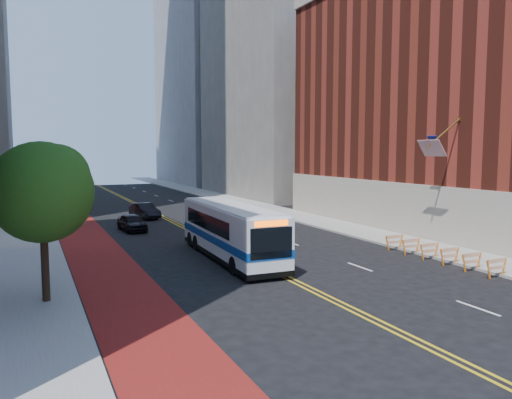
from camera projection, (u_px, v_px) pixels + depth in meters
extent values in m
plane|color=black|center=(352.00, 310.00, 20.31)|extent=(160.00, 160.00, 0.00)
cube|color=gray|center=(27.00, 226.00, 42.44)|extent=(4.00, 140.00, 0.15)
cube|color=gray|center=(278.00, 211.00, 52.42)|extent=(4.00, 140.00, 0.15)
cube|color=maroon|center=(76.00, 224.00, 44.07)|extent=(3.60, 140.00, 0.01)
cube|color=gold|center=(164.00, 218.00, 47.36)|extent=(0.14, 140.00, 0.01)
cube|color=gold|center=(168.00, 218.00, 47.51)|extent=(0.14, 140.00, 0.01)
cube|color=silver|center=(478.00, 308.00, 20.50)|extent=(0.14, 2.20, 0.01)
cube|color=silver|center=(360.00, 267.00, 27.73)|extent=(0.14, 2.20, 0.01)
cube|color=silver|center=(291.00, 243.00, 34.97)|extent=(0.14, 2.20, 0.01)
cube|color=silver|center=(245.00, 227.00, 42.20)|extent=(0.14, 2.20, 0.01)
cube|color=silver|center=(213.00, 216.00, 49.43)|extent=(0.14, 2.20, 0.01)
cube|color=silver|center=(189.00, 207.00, 56.66)|extent=(0.14, 2.20, 0.01)
cube|color=silver|center=(171.00, 201.00, 63.89)|extent=(0.14, 2.20, 0.01)
cube|color=silver|center=(156.00, 196.00, 71.13)|extent=(0.14, 2.20, 0.01)
cube|color=silver|center=(144.00, 191.00, 78.36)|extent=(0.14, 2.20, 0.01)
cube|color=silver|center=(134.00, 188.00, 85.59)|extent=(0.14, 2.20, 0.01)
cube|color=silver|center=(126.00, 185.00, 92.82)|extent=(0.14, 2.20, 0.01)
cube|color=silver|center=(118.00, 182.00, 100.06)|extent=(0.14, 2.20, 0.01)
cube|color=maroon|center=(496.00, 92.00, 39.22)|extent=(16.00, 36.00, 22.00)
cube|color=#9E9384|center=(414.00, 211.00, 36.81)|extent=(0.50, 36.00, 4.00)
cube|color=black|center=(482.00, 235.00, 31.51)|extent=(0.35, 2.80, 2.20)
cube|color=black|center=(405.00, 221.00, 37.84)|extent=(0.35, 2.80, 2.20)
cube|color=black|center=(351.00, 211.00, 44.17)|extent=(0.35, 2.80, 2.20)
cube|color=#A57F33|center=(460.00, 119.00, 32.55)|extent=(0.25, 0.25, 0.25)
cylinder|color=#A57F33|center=(444.00, 133.00, 32.08)|extent=(2.85, 0.12, 2.05)
cube|color=#B21419|center=(432.00, 148.00, 31.76)|extent=(0.75, 1.90, 1.05)
cube|color=navy|center=(433.00, 140.00, 32.34)|extent=(0.39, 0.85, 0.52)
cube|color=slate|center=(289.00, 55.00, 71.29)|extent=(18.00, 26.00, 40.00)
cube|color=gray|center=(221.00, 43.00, 98.09)|extent=(20.00, 28.00, 55.00)
cube|color=orange|center=(489.00, 270.00, 25.02)|extent=(0.32, 0.06, 0.99)
cube|color=orange|center=(504.00, 267.00, 25.48)|extent=(0.32, 0.06, 0.99)
cube|color=orange|center=(497.00, 261.00, 25.21)|extent=(1.25, 0.05, 0.22)
cube|color=orange|center=(496.00, 268.00, 25.25)|extent=(1.25, 0.05, 0.18)
cube|color=orange|center=(464.00, 263.00, 26.42)|extent=(0.32, 0.06, 0.99)
cube|color=orange|center=(479.00, 261.00, 26.88)|extent=(0.32, 0.06, 0.99)
cube|color=orange|center=(472.00, 255.00, 26.61)|extent=(1.25, 0.05, 0.22)
cube|color=orange|center=(472.00, 261.00, 26.65)|extent=(1.25, 0.05, 0.18)
cube|color=orange|center=(442.00, 258.00, 27.82)|extent=(0.32, 0.06, 0.99)
cube|color=orange|center=(457.00, 256.00, 28.28)|extent=(0.32, 0.06, 0.99)
cube|color=orange|center=(450.00, 250.00, 28.01)|extent=(1.25, 0.05, 0.22)
cube|color=orange|center=(449.00, 256.00, 28.05)|extent=(1.25, 0.05, 0.18)
cube|color=orange|center=(422.00, 252.00, 29.23)|extent=(0.32, 0.06, 0.99)
cube|color=orange|center=(436.00, 251.00, 29.68)|extent=(0.32, 0.06, 0.99)
cube|color=orange|center=(429.00, 245.00, 29.42)|extent=(1.25, 0.05, 0.22)
cube|color=orange|center=(429.00, 251.00, 29.45)|extent=(1.25, 0.05, 0.18)
cube|color=orange|center=(404.00, 248.00, 30.63)|extent=(0.32, 0.06, 0.99)
cube|color=orange|center=(418.00, 246.00, 31.08)|extent=(0.32, 0.06, 0.99)
cube|color=orange|center=(411.00, 241.00, 30.82)|extent=(1.25, 0.05, 0.22)
cube|color=orange|center=(411.00, 246.00, 30.85)|extent=(1.25, 0.05, 0.18)
cube|color=orange|center=(387.00, 243.00, 32.03)|extent=(0.32, 0.06, 0.99)
cube|color=orange|center=(401.00, 242.00, 32.49)|extent=(0.32, 0.06, 0.99)
cube|color=orange|center=(394.00, 237.00, 32.22)|extent=(1.25, 0.05, 0.22)
cube|color=orange|center=(394.00, 242.00, 32.25)|extent=(1.25, 0.05, 0.18)
cylinder|color=black|center=(45.00, 263.00, 20.87)|extent=(0.32, 0.32, 3.20)
sphere|color=#18420E|center=(42.00, 192.00, 20.57)|extent=(4.20, 4.20, 4.20)
sphere|color=#18420E|center=(56.00, 177.00, 21.12)|extent=(2.80, 2.80, 2.80)
sphere|color=#18420E|center=(28.00, 183.00, 20.05)|extent=(2.40, 2.40, 2.40)
cube|color=white|center=(231.00, 230.00, 29.68)|extent=(2.94, 11.79, 2.78)
cube|color=navy|center=(231.00, 237.00, 29.73)|extent=(2.98, 11.83, 0.44)
cube|color=black|center=(226.00, 221.00, 30.35)|extent=(2.87, 8.28, 0.93)
cube|color=black|center=(271.00, 243.00, 24.32)|extent=(2.23, 0.17, 1.56)
cube|color=black|center=(202.00, 212.00, 34.99)|extent=(2.03, 0.17, 0.98)
cube|color=#FF5905|center=(271.00, 223.00, 24.21)|extent=(1.78, 0.14, 0.29)
cube|color=white|center=(231.00, 206.00, 29.54)|extent=(2.79, 11.20, 0.12)
cube|color=black|center=(231.00, 253.00, 29.82)|extent=(2.97, 11.82, 0.29)
cylinder|color=black|center=(234.00, 266.00, 25.93)|extent=(0.33, 0.99, 0.98)
cylinder|color=black|center=(275.00, 262.00, 26.81)|extent=(0.33, 0.99, 0.98)
cylinder|color=black|center=(197.00, 243.00, 32.37)|extent=(0.33, 0.99, 0.98)
cylinder|color=black|center=(230.00, 240.00, 33.26)|extent=(0.33, 0.99, 0.98)
cylinder|color=black|center=(191.00, 239.00, 33.66)|extent=(0.33, 0.99, 0.98)
cylinder|color=black|center=(223.00, 237.00, 34.55)|extent=(0.33, 0.99, 0.98)
imported|color=black|center=(132.00, 222.00, 39.99)|extent=(2.01, 4.19, 1.38)
imported|color=black|center=(145.00, 211.00, 47.38)|extent=(2.31, 4.60, 1.45)
imported|color=black|center=(56.00, 206.00, 50.95)|extent=(2.77, 5.39, 1.50)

